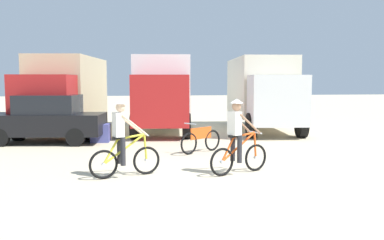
% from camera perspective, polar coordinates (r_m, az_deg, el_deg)
% --- Properties ---
extents(ground_plane, '(120.00, 120.00, 0.00)m').
position_cam_1_polar(ground_plane, '(8.65, 5.34, -9.52)').
color(ground_plane, beige).
extents(box_truck_tan_camper, '(3.34, 7.02, 3.35)m').
position_cam_1_polar(box_truck_tan_camper, '(18.95, -17.33, 4.05)').
color(box_truck_tan_camper, '#CCB78E').
rests_on(box_truck_tan_camper, ground).
extents(box_truck_avon_van, '(3.13, 6.98, 3.35)m').
position_cam_1_polar(box_truck_avon_van, '(18.58, -4.17, 4.25)').
color(box_truck_avon_van, white).
rests_on(box_truck_avon_van, ground).
extents(box_truck_cream_rv, '(3.11, 6.97, 3.35)m').
position_cam_1_polar(box_truck_cream_rv, '(19.10, 9.84, 4.22)').
color(box_truck_cream_rv, beige).
rests_on(box_truck_cream_rv, ground).
extents(sedan_parked, '(4.41, 2.36, 1.76)m').
position_cam_1_polar(sedan_parked, '(15.67, -19.83, 0.13)').
color(sedan_parked, black).
rests_on(sedan_parked, ground).
extents(cyclist_orange_shirt, '(1.66, 0.70, 1.82)m').
position_cam_1_polar(cyclist_orange_shirt, '(9.58, -9.71, -2.96)').
color(cyclist_orange_shirt, black).
rests_on(cyclist_orange_shirt, ground).
extents(cyclist_cowboy_hat, '(1.62, 0.80, 1.82)m').
position_cam_1_polar(cyclist_cowboy_hat, '(9.83, 6.43, -2.71)').
color(cyclist_cowboy_hat, black).
rests_on(cyclist_cowboy_hat, ground).
extents(bicycle_spare, '(1.46, 1.03, 0.97)m').
position_cam_1_polar(bicycle_spare, '(12.79, 1.26, -2.84)').
color(bicycle_spare, black).
rests_on(bicycle_spare, ground).
extents(supply_crate, '(0.72, 0.84, 0.67)m').
position_cam_1_polar(supply_crate, '(15.56, -12.75, -1.75)').
color(supply_crate, '#4C5199').
rests_on(supply_crate, ground).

